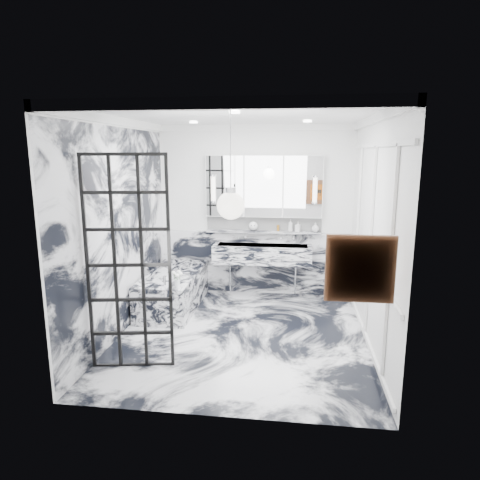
# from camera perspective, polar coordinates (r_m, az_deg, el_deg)

# --- Properties ---
(floor) EXTENTS (3.60, 3.60, 0.00)m
(floor) POSITION_cam_1_polar(r_m,az_deg,el_deg) (5.79, 0.19, -12.48)
(floor) COLOR silver
(floor) RESTS_ON ground
(ceiling) EXTENTS (3.60, 3.60, 0.00)m
(ceiling) POSITION_cam_1_polar(r_m,az_deg,el_deg) (5.30, 0.21, 16.32)
(ceiling) COLOR white
(ceiling) RESTS_ON wall_back
(wall_back) EXTENTS (3.60, 0.00, 3.60)m
(wall_back) POSITION_cam_1_polar(r_m,az_deg,el_deg) (7.14, 1.99, 3.87)
(wall_back) COLOR white
(wall_back) RESTS_ON floor
(wall_front) EXTENTS (3.60, 0.00, 3.60)m
(wall_front) POSITION_cam_1_polar(r_m,az_deg,el_deg) (3.64, -3.31, -3.85)
(wall_front) COLOR white
(wall_front) RESTS_ON floor
(wall_left) EXTENTS (0.00, 3.60, 3.60)m
(wall_left) POSITION_cam_1_polar(r_m,az_deg,el_deg) (5.79, -15.72, 1.58)
(wall_left) COLOR white
(wall_left) RESTS_ON floor
(wall_right) EXTENTS (0.00, 3.60, 3.60)m
(wall_right) POSITION_cam_1_polar(r_m,az_deg,el_deg) (5.42, 17.25, 0.82)
(wall_right) COLOR white
(wall_right) RESTS_ON floor
(marble_clad_back) EXTENTS (3.18, 0.05, 1.05)m
(marble_clad_back) POSITION_cam_1_polar(r_m,az_deg,el_deg) (7.29, 1.92, -2.99)
(marble_clad_back) COLOR silver
(marble_clad_back) RESTS_ON floor
(marble_clad_left) EXTENTS (0.02, 3.56, 2.68)m
(marble_clad_left) POSITION_cam_1_polar(r_m,az_deg,el_deg) (5.79, -15.55, 1.00)
(marble_clad_left) COLOR silver
(marble_clad_left) RESTS_ON floor
(panel_molding) EXTENTS (0.03, 3.40, 2.30)m
(panel_molding) POSITION_cam_1_polar(r_m,az_deg,el_deg) (5.43, 16.98, -0.21)
(panel_molding) COLOR white
(panel_molding) RESTS_ON floor
(soap_bottle_a) EXTENTS (0.08, 0.08, 0.20)m
(soap_bottle_a) POSITION_cam_1_polar(r_m,az_deg,el_deg) (7.05, 6.74, 1.95)
(soap_bottle_a) COLOR #8C5919
(soap_bottle_a) RESTS_ON ledge
(soap_bottle_b) EXTENTS (0.09, 0.10, 0.16)m
(soap_bottle_b) POSITION_cam_1_polar(r_m,az_deg,el_deg) (7.06, 7.74, 1.80)
(soap_bottle_b) COLOR #4C4C51
(soap_bottle_b) RESTS_ON ledge
(soap_bottle_c) EXTENTS (0.13, 0.13, 0.15)m
(soap_bottle_c) POSITION_cam_1_polar(r_m,az_deg,el_deg) (7.07, 10.01, 1.68)
(soap_bottle_c) COLOR silver
(soap_bottle_c) RESTS_ON ledge
(face_pot) EXTENTS (0.15, 0.15, 0.15)m
(face_pot) POSITION_cam_1_polar(r_m,az_deg,el_deg) (7.09, 1.79, 1.89)
(face_pot) COLOR white
(face_pot) RESTS_ON ledge
(amber_bottle) EXTENTS (0.04, 0.04, 0.10)m
(amber_bottle) POSITION_cam_1_polar(r_m,az_deg,el_deg) (7.07, 5.10, 1.61)
(amber_bottle) COLOR #8C5919
(amber_bottle) RESTS_ON ledge
(flower_vase) EXTENTS (0.08, 0.08, 0.12)m
(flower_vase) POSITION_cam_1_polar(r_m,az_deg,el_deg) (5.92, -8.37, -5.77)
(flower_vase) COLOR silver
(flower_vase) RESTS_ON bathtub
(crittall_door) EXTENTS (0.87, 0.19, 2.35)m
(crittall_door) POSITION_cam_1_polar(r_m,az_deg,el_deg) (4.77, -14.63, -3.25)
(crittall_door) COLOR black
(crittall_door) RESTS_ON floor
(artwork) EXTENTS (0.46, 0.04, 0.46)m
(artwork) POSITION_cam_1_polar(r_m,az_deg,el_deg) (3.65, 15.70, -3.72)
(artwork) COLOR #CA5A14
(artwork) RESTS_ON wall_front
(pendant_light) EXTENTS (0.26, 0.26, 0.26)m
(pendant_light) POSITION_cam_1_polar(r_m,az_deg,el_deg) (4.02, -1.24, 4.61)
(pendant_light) COLOR white
(pendant_light) RESTS_ON ceiling
(trough_sink) EXTENTS (1.60, 0.45, 0.30)m
(trough_sink) POSITION_cam_1_polar(r_m,az_deg,el_deg) (7.01, 2.98, -1.86)
(trough_sink) COLOR silver
(trough_sink) RESTS_ON wall_back
(ledge) EXTENTS (1.90, 0.14, 0.04)m
(ledge) POSITION_cam_1_polar(r_m,az_deg,el_deg) (7.10, 3.12, 1.12)
(ledge) COLOR silver
(ledge) RESTS_ON wall_back
(subway_tile) EXTENTS (1.90, 0.03, 0.23)m
(subway_tile) POSITION_cam_1_polar(r_m,az_deg,el_deg) (7.14, 3.16, 2.27)
(subway_tile) COLOR white
(subway_tile) RESTS_ON wall_back
(mirror_cabinet) EXTENTS (1.90, 0.16, 1.00)m
(mirror_cabinet) POSITION_cam_1_polar(r_m,az_deg,el_deg) (7.01, 3.19, 7.16)
(mirror_cabinet) COLOR white
(mirror_cabinet) RESTS_ON wall_back
(sconce_left) EXTENTS (0.07, 0.07, 0.40)m
(sconce_left) POSITION_cam_1_polar(r_m,az_deg,el_deg) (7.02, -3.61, 6.84)
(sconce_left) COLOR white
(sconce_left) RESTS_ON mirror_cabinet
(sconce_right) EXTENTS (0.07, 0.07, 0.40)m
(sconce_right) POSITION_cam_1_polar(r_m,az_deg,el_deg) (6.91, 9.97, 6.60)
(sconce_right) COLOR white
(sconce_right) RESTS_ON mirror_cabinet
(bathtub) EXTENTS (0.75, 1.65, 0.55)m
(bathtub) POSITION_cam_1_polar(r_m,az_deg,el_deg) (6.74, -8.88, -6.58)
(bathtub) COLOR silver
(bathtub) RESTS_ON floor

